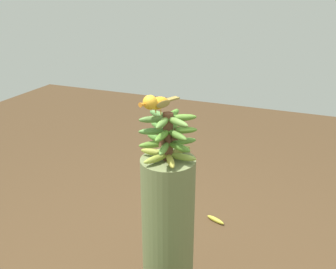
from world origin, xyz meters
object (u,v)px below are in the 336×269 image
at_px(banana_tree, 168,239).
at_px(perched_bird, 155,103).
at_px(fallen_banana, 216,220).
at_px(banana_bunch, 168,137).

bearing_deg(banana_tree, perched_bird, 135.36).
distance_m(banana_tree, perched_bird, 0.77).
height_order(perched_bird, fallen_banana, perched_bird).
relative_size(banana_bunch, fallen_banana, 1.80).
height_order(banana_bunch, perched_bird, perched_bird).
bearing_deg(perched_bird, banana_tree, -44.64).
bearing_deg(banana_bunch, perched_bird, 134.57).
bearing_deg(banana_bunch, fallen_banana, -1.53).
bearing_deg(fallen_banana, perched_bird, 175.87).
xyz_separation_m(banana_bunch, perched_bird, (-0.04, 0.05, 0.18)).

